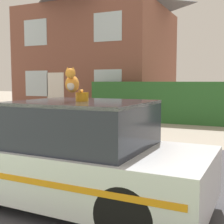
% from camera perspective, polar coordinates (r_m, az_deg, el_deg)
% --- Properties ---
extents(road_strip, '(28.00, 6.08, 0.01)m').
position_cam_1_polar(road_strip, '(6.09, -9.79, -10.26)').
color(road_strip, '#424247').
rests_on(road_strip, ground).
extents(garden_hedge, '(8.43, 0.66, 1.65)m').
position_cam_1_polar(garden_hedge, '(12.56, 14.17, 1.63)').
color(garden_hedge, '#2D662D').
rests_on(garden_hedge, ground).
extents(police_car, '(3.87, 1.66, 1.51)m').
position_cam_1_polar(police_car, '(4.26, -7.75, -8.05)').
color(police_car, black).
rests_on(police_car, road_strip).
extents(cat, '(0.25, 0.38, 0.32)m').
position_cam_1_polar(cat, '(3.92, -7.33, 5.40)').
color(cat, orange).
rests_on(cat, police_car).
extents(house_left, '(7.73, 6.71, 7.26)m').
position_cam_1_polar(house_left, '(18.22, -2.23, 12.02)').
color(house_left, brown).
rests_on(house_left, ground).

